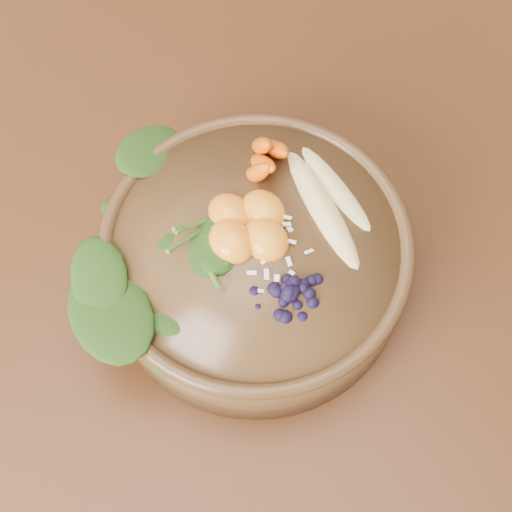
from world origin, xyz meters
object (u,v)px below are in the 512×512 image
mandarin_cluster (247,219)px  banana_halves (330,190)px  kale_heap (179,205)px  carrot_cluster (260,133)px  stoneware_bowl (256,261)px  dining_table (87,360)px  blueberry_pile (296,283)px

mandarin_cluster → banana_halves: bearing=-15.2°
kale_heap → carrot_cluster: 0.09m
kale_heap → carrot_cluster: bearing=5.0°
stoneware_bowl → dining_table: bearing=158.8°
stoneware_bowl → kale_heap: bearing=121.4°
stoneware_bowl → blueberry_pile: blueberry_pile is taller
carrot_cluster → banana_halves: (0.02, -0.07, -0.02)m
blueberry_pile → banana_halves: bearing=33.0°
blueberry_pile → dining_table: bearing=143.9°
carrot_cluster → banana_halves: carrot_cluster is taller
stoneware_bowl → mandarin_cluster: (0.00, 0.02, 0.05)m
mandarin_cluster → blueberry_pile: (-0.01, -0.07, 0.00)m
dining_table → mandarin_cluster: (0.17, -0.05, 0.18)m
stoneware_bowl → blueberry_pile: (-0.00, -0.05, 0.05)m
stoneware_bowl → carrot_cluster: size_ratio=3.62×
dining_table → blueberry_pile: 0.27m
stoneware_bowl → blueberry_pile: 0.08m
dining_table → mandarin_cluster: mandarin_cluster is taller
kale_heap → mandarin_cluster: size_ratio=2.07×
dining_table → kale_heap: 0.22m
kale_heap → dining_table: bearing=177.2°
kale_heap → banana_halves: size_ratio=1.17×
dining_table → blueberry_pile: size_ratio=13.20×
carrot_cluster → banana_halves: 0.08m
kale_heap → stoneware_bowl: bearing=-58.6°
dining_table → carrot_cluster: (0.22, 0.00, 0.20)m
banana_halves → mandarin_cluster: (-0.07, 0.02, 0.00)m
stoneware_bowl → banana_halves: banana_halves is taller
stoneware_bowl → mandarin_cluster: size_ratio=3.15×
mandarin_cluster → dining_table: bearing=164.0°
banana_halves → dining_table: bearing=169.7°
carrot_cluster → mandarin_cluster: carrot_cluster is taller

